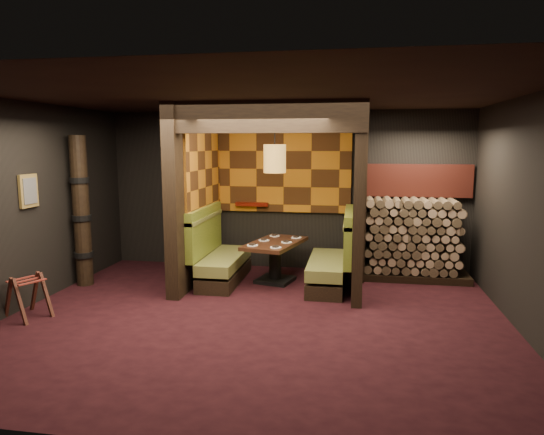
{
  "coord_description": "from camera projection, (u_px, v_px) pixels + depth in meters",
  "views": [
    {
      "loc": [
        1.23,
        -5.92,
        2.26
      ],
      "look_at": [
        0.0,
        1.3,
        1.15
      ],
      "focal_mm": 32.0,
      "sensor_mm": 36.0,
      "label": 1
    }
  ],
  "objects": [
    {
      "name": "partition_left",
      "position": [
        194.0,
        196.0,
        7.93
      ],
      "size": [
        0.2,
        2.2,
        2.85
      ],
      "primitive_type": "cube",
      "color": "black",
      "rests_on": "floor"
    },
    {
      "name": "pendant_lamp",
      "position": [
        275.0,
        159.0,
        7.69
      ],
      "size": [
        0.36,
        0.36,
        1.04
      ],
      "color": "olive",
      "rests_on": "ceiling"
    },
    {
      "name": "totem_column",
      "position": [
        81.0,
        212.0,
        7.71
      ],
      "size": [
        0.31,
        0.31,
        2.4
      ],
      "color": "black",
      "rests_on": "floor"
    },
    {
      "name": "wall_right",
      "position": [
        533.0,
        218.0,
        5.56
      ],
      "size": [
        0.02,
        5.5,
        2.85
      ],
      "primitive_type": "cube",
      "color": "black",
      "rests_on": "ground"
    },
    {
      "name": "dining_table",
      "position": [
        275.0,
        255.0,
        7.98
      ],
      "size": [
        0.99,
        1.41,
        0.68
      ],
      "color": "black",
      "rests_on": "floor"
    },
    {
      "name": "floor",
      "position": [
        255.0,
        320.0,
        6.31
      ],
      "size": [
        6.5,
        5.5,
        0.02
      ],
      "primitive_type": "cube",
      "color": "black",
      "rests_on": "ground"
    },
    {
      "name": "header_beam",
      "position": [
        263.0,
        117.0,
        6.6
      ],
      "size": [
        2.85,
        0.18,
        0.44
      ],
      "primitive_type": "cube",
      "color": "black",
      "rests_on": "partition_left"
    },
    {
      "name": "place_settings",
      "position": [
        275.0,
        241.0,
        7.94
      ],
      "size": [
        0.79,
        1.13,
        0.03
      ],
      "color": "white",
      "rests_on": "dining_table"
    },
    {
      "name": "wall_left",
      "position": [
        22.0,
        206.0,
        6.64
      ],
      "size": [
        0.02,
        5.5,
        2.85
      ],
      "primitive_type": "cube",
      "color": "black",
      "rests_on": "ground"
    },
    {
      "name": "partition_right",
      "position": [
        359.0,
        198.0,
        7.54
      ],
      "size": [
        0.15,
        2.1,
        2.85
      ],
      "primitive_type": "cube",
      "color": "black",
      "rests_on": "floor"
    },
    {
      "name": "wall_back",
      "position": [
        285.0,
        191.0,
        8.79
      ],
      "size": [
        6.5,
        0.02,
        2.85
      ],
      "primitive_type": "cube",
      "color": "black",
      "rests_on": "ground"
    },
    {
      "name": "tapa_back_panel",
      "position": [
        284.0,
        169.0,
        8.68
      ],
      "size": [
        2.4,
        0.06,
        1.55
      ],
      "primitive_type": "cube",
      "color": "#B06514",
      "rests_on": "wall_back"
    },
    {
      "name": "booth_bench_right",
      "position": [
        333.0,
        262.0,
        7.71
      ],
      "size": [
        0.68,
        1.6,
        1.14
      ],
      "color": "black",
      "rests_on": "floor"
    },
    {
      "name": "bay_front_post",
      "position": [
        364.0,
        197.0,
        7.78
      ],
      "size": [
        0.08,
        0.08,
        2.85
      ],
      "primitive_type": "cube",
      "color": "black",
      "rests_on": "floor"
    },
    {
      "name": "lacquer_shelf",
      "position": [
        252.0,
        204.0,
        8.82
      ],
      "size": [
        0.6,
        0.12,
        0.07
      ],
      "primitive_type": "cube",
      "color": "#571006",
      "rests_on": "wall_back"
    },
    {
      "name": "ceiling",
      "position": [
        254.0,
        94.0,
        5.88
      ],
      "size": [
        6.5,
        5.5,
        0.02
      ],
      "primitive_type": "cube",
      "color": "black",
      "rests_on": "ground"
    },
    {
      "name": "wall_front",
      "position": [
        175.0,
        264.0,
        3.41
      ],
      "size": [
        6.5,
        0.02,
        2.85
      ],
      "primitive_type": "cube",
      "color": "black",
      "rests_on": "ground"
    },
    {
      "name": "firewood_stack",
      "position": [
        417.0,
        239.0,
        8.12
      ],
      "size": [
        1.73,
        0.7,
        1.36
      ],
      "color": "black",
      "rests_on": "floor"
    },
    {
      "name": "framed_picture",
      "position": [
        29.0,
        191.0,
        6.7
      ],
      "size": [
        0.05,
        0.36,
        0.46
      ],
      "color": "olive",
      "rests_on": "wall_left"
    },
    {
      "name": "mosaic_header",
      "position": [
        417.0,
        181.0,
        8.3
      ],
      "size": [
        1.83,
        0.1,
        0.56
      ],
      "primitive_type": "cube",
      "color": "maroon",
      "rests_on": "wall_back"
    },
    {
      "name": "luggage_rack",
      "position": [
        27.0,
        295.0,
        6.36
      ],
      "size": [
        0.68,
        0.6,
        0.61
      ],
      "color": "#401D13",
      "rests_on": "floor"
    },
    {
      "name": "booth_bench_left",
      "position": [
        218.0,
        258.0,
        8.02
      ],
      "size": [
        0.68,
        1.6,
        1.14
      ],
      "color": "black",
      "rests_on": "floor"
    },
    {
      "name": "tapa_side_panel",
      "position": [
        204.0,
        169.0,
        8.02
      ],
      "size": [
        0.04,
        1.85,
        1.45
      ],
      "primitive_type": "cube",
      "color": "#B06514",
      "rests_on": "partition_left"
    }
  ]
}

